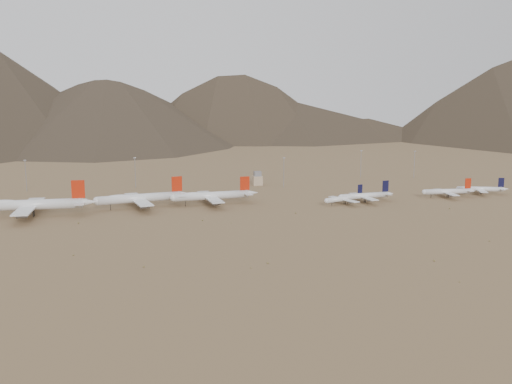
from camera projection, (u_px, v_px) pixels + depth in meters
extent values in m
plane|color=olive|center=(250.00, 214.00, 372.89)|extent=(3000.00, 3000.00, 0.00)
cylinder|color=silver|center=(31.00, 205.00, 364.95)|extent=(64.27, 7.70, 6.63)
cone|color=silver|center=(89.00, 202.00, 371.44)|extent=(11.65, 6.16, 5.97)
cube|color=silver|center=(29.00, 206.00, 364.89)|extent=(11.25, 58.99, 0.83)
cube|color=silver|center=(81.00, 202.00, 370.47)|extent=(6.15, 22.45, 0.40)
cube|color=#B2210B|center=(78.00, 189.00, 368.81)|extent=(8.35, 0.74, 11.76)
cylinder|color=black|center=(34.00, 213.00, 367.73)|extent=(0.53, 0.53, 4.49)
cylinder|color=black|center=(33.00, 214.00, 364.51)|extent=(0.53, 0.53, 4.49)
ellipsoid|color=silver|center=(3.00, 203.00, 361.60)|extent=(20.61, 5.32, 3.98)
cylinder|color=slate|center=(33.00, 205.00, 376.56)|extent=(6.47, 3.09, 2.98)
cylinder|color=slate|center=(25.00, 212.00, 353.76)|extent=(6.47, 3.09, 2.98)
cylinder|color=slate|center=(36.00, 202.00, 386.82)|extent=(6.47, 3.09, 2.98)
cylinder|color=slate|center=(22.00, 216.00, 343.51)|extent=(6.47, 3.09, 2.98)
cylinder|color=silver|center=(140.00, 198.00, 393.19)|extent=(57.58, 17.97, 5.95)
sphere|color=silver|center=(97.00, 201.00, 381.72)|extent=(5.83, 5.83, 5.83)
cone|color=silver|center=(185.00, 194.00, 405.96)|extent=(11.27, 7.43, 5.36)
cube|color=silver|center=(138.00, 199.00, 392.88)|extent=(20.15, 53.57, 0.74)
cube|color=silver|center=(179.00, 194.00, 404.10)|extent=(9.30, 20.71, 0.36)
cube|color=#B2210B|center=(177.00, 184.00, 402.35)|extent=(7.43, 2.10, 10.56)
cylinder|color=black|center=(111.00, 207.00, 386.00)|extent=(0.38, 0.38, 4.03)
cylinder|color=black|center=(141.00, 205.00, 395.83)|extent=(0.48, 0.48, 4.03)
cylinder|color=black|center=(142.00, 205.00, 393.14)|extent=(0.48, 0.48, 4.03)
ellipsoid|color=silver|center=(118.00, 197.00, 386.95)|extent=(18.96, 8.25, 3.57)
cylinder|color=slate|center=(135.00, 199.00, 402.65)|extent=(6.20, 3.83, 2.68)
cylinder|color=slate|center=(142.00, 204.00, 383.60)|extent=(6.20, 3.83, 2.68)
cylinder|color=slate|center=(132.00, 197.00, 411.23)|extent=(6.20, 3.83, 2.68)
cylinder|color=slate|center=(145.00, 207.00, 375.02)|extent=(6.20, 3.83, 2.68)
cylinder|color=silver|center=(212.00, 196.00, 405.13)|extent=(54.15, 11.59, 5.57)
sphere|color=silver|center=(174.00, 198.00, 396.88)|extent=(5.46, 5.46, 5.46)
cone|color=silver|center=(252.00, 193.00, 414.29)|extent=(10.20, 6.07, 5.01)
cube|color=silver|center=(210.00, 197.00, 404.94)|extent=(14.11, 50.04, 0.70)
cube|color=silver|center=(246.00, 193.00, 412.95)|extent=(6.93, 19.19, 0.33)
cube|color=#B2210B|center=(245.00, 183.00, 411.42)|extent=(7.01, 1.28, 9.88)
cylinder|color=black|center=(186.00, 204.00, 400.14)|extent=(0.36, 0.36, 3.77)
cylinder|color=black|center=(213.00, 202.00, 407.54)|extent=(0.45, 0.45, 3.77)
cylinder|color=black|center=(214.00, 202.00, 404.93)|extent=(0.45, 0.45, 3.77)
ellipsoid|color=silver|center=(192.00, 195.00, 400.58)|extent=(17.60, 6.09, 3.34)
cylinder|color=slate|center=(207.00, 196.00, 414.42)|extent=(5.63, 3.09, 2.50)
cylinder|color=slate|center=(213.00, 201.00, 395.91)|extent=(5.63, 3.09, 2.50)
cylinder|color=slate|center=(204.00, 194.00, 422.75)|extent=(5.63, 3.09, 2.50)
cylinder|color=slate|center=(217.00, 203.00, 387.58)|extent=(5.63, 3.09, 2.50)
cylinder|color=silver|center=(344.00, 198.00, 407.17)|extent=(31.80, 15.34, 3.56)
sphere|color=silver|center=(327.00, 201.00, 398.33)|extent=(3.49, 3.49, 3.49)
cone|color=silver|center=(363.00, 196.00, 417.03)|extent=(6.66, 5.14, 3.20)
cube|color=silver|center=(344.00, 199.00, 406.91)|extent=(15.19, 28.06, 0.44)
cube|color=silver|center=(361.00, 196.00, 415.60)|extent=(6.66, 11.01, 0.21)
cube|color=black|center=(360.00, 189.00, 414.42)|extent=(4.08, 1.86, 7.02)
cylinder|color=black|center=(332.00, 204.00, 401.48)|extent=(0.37, 0.37, 2.44)
cylinder|color=black|center=(344.00, 202.00, 408.76)|extent=(0.47, 0.47, 2.44)
cylinder|color=black|center=(346.00, 203.00, 407.29)|extent=(0.47, 0.47, 2.44)
cylinder|color=slate|center=(336.00, 199.00, 413.55)|extent=(3.64, 2.69, 1.60)
cylinder|color=slate|center=(351.00, 202.00, 400.56)|extent=(3.64, 2.69, 1.60)
cylinder|color=silver|center=(364.00, 196.00, 414.15)|extent=(38.46, 9.58, 4.15)
sphere|color=silver|center=(341.00, 197.00, 407.75)|extent=(4.07, 4.07, 4.07)
cone|color=silver|center=(390.00, 194.00, 421.27)|extent=(7.35, 4.68, 3.74)
cube|color=silver|center=(363.00, 197.00, 414.00)|extent=(10.74, 33.33, 0.52)
cube|color=silver|center=(386.00, 194.00, 420.23)|extent=(5.19, 12.82, 0.25)
cube|color=black|center=(385.00, 186.00, 419.01)|extent=(4.98, 1.08, 8.20)
cylinder|color=black|center=(348.00, 202.00, 410.26)|extent=(0.44, 0.44, 2.84)
cylinder|color=black|center=(364.00, 200.00, 415.96)|extent=(0.55, 0.55, 2.84)
cylinder|color=black|center=(366.00, 201.00, 414.03)|extent=(0.55, 0.55, 2.84)
cylinder|color=slate|center=(357.00, 196.00, 422.69)|extent=(4.05, 2.40, 1.87)
cylinder|color=slate|center=(370.00, 200.00, 405.66)|extent=(4.05, 2.40, 1.87)
cylinder|color=silver|center=(447.00, 191.00, 434.15)|extent=(36.54, 6.04, 3.95)
sphere|color=silver|center=(424.00, 192.00, 431.55)|extent=(3.87, 3.87, 3.87)
cone|color=silver|center=(472.00, 190.00, 437.01)|extent=(6.74, 3.93, 3.55)
cube|color=silver|center=(446.00, 192.00, 434.14)|extent=(7.61, 31.46, 0.49)
cube|color=silver|center=(468.00, 190.00, 436.58)|extent=(3.95, 12.02, 0.24)
cube|color=#B2210B|center=(468.00, 183.00, 435.55)|extent=(4.74, 0.63, 7.79)
cylinder|color=black|center=(431.00, 196.00, 432.89)|extent=(0.42, 0.42, 2.70)
cylinder|color=black|center=(447.00, 195.00, 435.77)|extent=(0.52, 0.52, 2.70)
cylinder|color=black|center=(448.00, 196.00, 433.85)|extent=(0.52, 0.52, 2.70)
cylinder|color=slate|center=(441.00, 192.00, 442.82)|extent=(3.73, 1.98, 1.78)
cylinder|color=slate|center=(452.00, 195.00, 425.79)|extent=(3.73, 1.98, 1.78)
cylinder|color=silver|center=(480.00, 189.00, 447.99)|extent=(33.16, 13.60, 3.65)
sphere|color=silver|center=(458.00, 189.00, 449.69)|extent=(3.58, 3.58, 3.58)
cone|color=silver|center=(505.00, 189.00, 446.05)|extent=(6.76, 4.96, 3.29)
cube|color=silver|center=(479.00, 190.00, 448.15)|extent=(13.81, 29.10, 0.46)
cube|color=silver|center=(502.00, 189.00, 446.30)|extent=(6.18, 11.36, 0.22)
cube|color=black|center=(501.00, 182.00, 445.52)|extent=(4.27, 1.63, 7.21)
cylinder|color=black|center=(465.00, 193.00, 449.70)|extent=(0.38, 0.38, 2.50)
cylinder|color=black|center=(481.00, 193.00, 449.34)|extent=(0.48, 0.48, 2.50)
cylinder|color=black|center=(481.00, 193.00, 447.55)|extent=(0.48, 0.48, 2.50)
cylinder|color=slate|center=(476.00, 189.00, 456.22)|extent=(3.70, 2.58, 1.64)
cylinder|color=slate|center=(482.00, 192.00, 440.39)|extent=(3.70, 2.58, 1.64)
cube|color=tan|center=(257.00, 181.00, 494.05)|extent=(8.00, 8.00, 8.00)
cube|color=slate|center=(257.00, 174.00, 493.05)|extent=(6.00, 6.00, 4.00)
cylinder|color=gray|center=(26.00, 176.00, 461.14)|extent=(0.50, 0.50, 25.00)
cube|color=gray|center=(25.00, 160.00, 458.99)|extent=(2.00, 0.60, 0.80)
cylinder|color=gray|center=(135.00, 173.00, 479.57)|extent=(0.50, 0.50, 25.00)
cube|color=gray|center=(135.00, 158.00, 477.42)|extent=(2.00, 0.60, 0.80)
cylinder|color=gray|center=(284.00, 173.00, 479.12)|extent=(0.50, 0.50, 25.00)
cube|color=gray|center=(284.00, 158.00, 476.97)|extent=(2.00, 0.60, 0.80)
cylinder|color=gray|center=(361.00, 164.00, 540.85)|extent=(0.50, 0.50, 25.00)
cube|color=gray|center=(361.00, 151.00, 538.70)|extent=(2.00, 0.60, 0.80)
cylinder|color=gray|center=(414.00, 165.00, 534.83)|extent=(0.50, 0.50, 25.00)
cube|color=gray|center=(415.00, 151.00, 532.68)|extent=(2.00, 0.60, 0.80)
ellipsoid|color=olive|center=(144.00, 267.00, 258.49)|extent=(0.95, 0.95, 0.52)
ellipsoid|color=olive|center=(203.00, 220.00, 354.25)|extent=(1.09, 1.09, 0.70)
ellipsoid|color=olive|center=(296.00, 213.00, 376.16)|extent=(0.92, 0.92, 0.67)
ellipsoid|color=olive|center=(268.00, 263.00, 263.78)|extent=(0.87, 0.87, 0.73)
ellipsoid|color=olive|center=(231.00, 223.00, 347.77)|extent=(0.53, 0.53, 0.30)
ellipsoid|color=olive|center=(450.00, 209.00, 390.39)|extent=(0.78, 0.78, 0.69)
ellipsoid|color=olive|center=(489.00, 241.00, 304.07)|extent=(0.78, 0.78, 0.57)
ellipsoid|color=olive|center=(251.00, 268.00, 256.95)|extent=(0.56, 0.56, 0.42)
ellipsoid|color=olive|center=(460.00, 282.00, 237.67)|extent=(0.63, 0.63, 0.42)
ellipsoid|color=olive|center=(73.00, 255.00, 277.05)|extent=(0.75, 0.75, 0.59)
ellipsoid|color=olive|center=(78.00, 223.00, 346.58)|extent=(1.08, 1.08, 0.72)
ellipsoid|color=olive|center=(434.00, 261.00, 267.63)|extent=(0.81, 0.81, 0.72)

